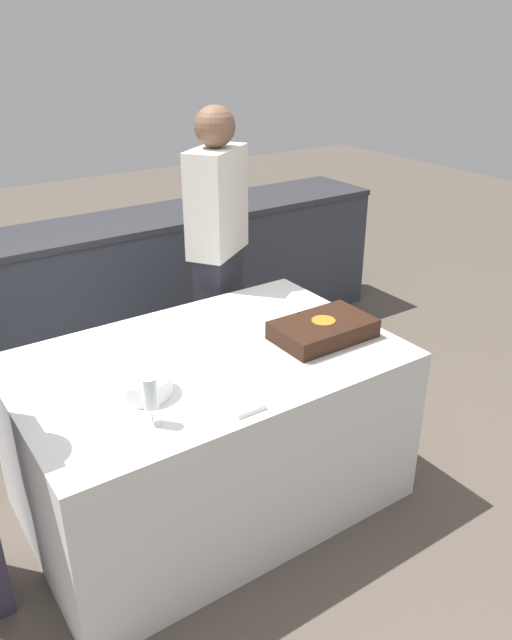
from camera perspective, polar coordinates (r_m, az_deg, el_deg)
name	(u,v)px	position (r m, az deg, el deg)	size (l,w,h in m)	color
ground_plane	(211,495)	(3.12, -4.09, -15.70)	(14.00, 14.00, 0.00)	brown
back_counter	(82,298)	(4.15, -15.63, 1.95)	(4.40, 0.58, 0.92)	#333842
dining_table	(209,430)	(2.88, -4.33, -9.96)	(1.63, 1.06, 0.77)	white
cake	(323,330)	(2.81, 6.15, -0.89)	(0.48, 0.32, 0.09)	#B7B2AD
plate_stack	(143,384)	(2.43, -10.27, -5.82)	(0.22, 0.22, 0.08)	white
wine_glass	(150,394)	(2.21, -9.65, -6.72)	(0.07, 0.07, 0.19)	white
side_plate_near_cake	(286,313)	(3.06, 2.77, 0.67)	(0.22, 0.22, 0.00)	white
utensil_pile	(245,406)	(2.32, -1.00, -7.85)	(0.12, 0.10, 0.02)	white
person_cutting_cake	(218,258)	(3.47, -3.46, 5.66)	(0.44, 0.39, 1.69)	#282833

